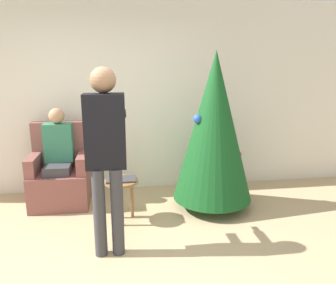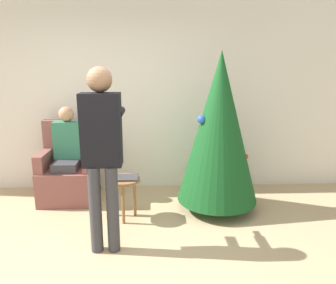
# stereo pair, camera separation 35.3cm
# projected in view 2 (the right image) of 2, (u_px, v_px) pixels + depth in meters

# --- Properties ---
(ground_plane) EXTENTS (14.00, 14.00, 0.00)m
(ground_plane) POSITION_uv_depth(u_px,v_px,m) (87.00, 279.00, 2.86)
(ground_plane) COLOR tan
(wall_back) EXTENTS (8.00, 0.06, 2.70)m
(wall_back) POSITION_uv_depth(u_px,v_px,m) (113.00, 97.00, 4.70)
(wall_back) COLOR silver
(wall_back) RESTS_ON ground_plane
(christmas_tree) EXTENTS (1.00, 1.00, 1.99)m
(christmas_tree) POSITION_uv_depth(u_px,v_px,m) (219.00, 128.00, 3.99)
(christmas_tree) COLOR brown
(christmas_tree) RESTS_ON ground_plane
(armchair) EXTENTS (0.73, 0.62, 1.07)m
(armchair) POSITION_uv_depth(u_px,v_px,m) (70.00, 173.00, 4.47)
(armchair) COLOR brown
(armchair) RESTS_ON ground_plane
(person_seated) EXTENTS (0.36, 0.46, 1.28)m
(person_seated) POSITION_uv_depth(u_px,v_px,m) (67.00, 150.00, 4.36)
(person_seated) COLOR #38383D
(person_seated) RESTS_ON ground_plane
(person_standing) EXTENTS (0.40, 0.57, 1.81)m
(person_standing) POSITION_uv_depth(u_px,v_px,m) (102.00, 144.00, 3.10)
(person_standing) COLOR #38383D
(person_standing) RESTS_ON ground_plane
(side_stool) EXTENTS (0.40, 0.40, 0.51)m
(side_stool) POSITION_uv_depth(u_px,v_px,m) (124.00, 185.00, 3.88)
(side_stool) COLOR olive
(side_stool) RESTS_ON ground_plane
(laptop) EXTENTS (0.34, 0.23, 0.02)m
(laptop) POSITION_uv_depth(u_px,v_px,m) (124.00, 178.00, 3.86)
(laptop) COLOR #38383D
(laptop) RESTS_ON side_stool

